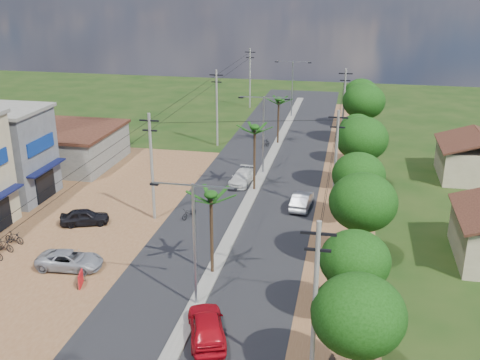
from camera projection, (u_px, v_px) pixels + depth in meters
The scene contains 36 objects.
ground at pixel (196, 306), 34.47m from camera, with size 160.00×160.00×0.00m, color black.
road at pixel (244, 211), 48.27m from camera, with size 12.00×110.00×0.04m, color black.
median at pixel (250, 198), 51.01m from camera, with size 1.00×90.00×0.18m, color #605E56.
dirt_lot_west at pixel (42, 230), 44.66m from camera, with size 18.00×46.00×0.04m, color brown.
dirt_shoulder_east at pixel (344, 219), 46.66m from camera, with size 5.00×90.00×0.03m, color brown.
shophouse_grey at pixel (1, 153), 50.08m from camera, with size 9.00×6.40×8.30m.
low_shed at pixel (68, 146), 59.85m from camera, with size 10.40×10.40×3.95m.
house_east_far at pixel (477, 155), 55.46m from camera, with size 7.60×7.50×4.60m.
tree_east_a at pixel (358, 315), 25.61m from camera, with size 4.40×4.40×6.37m.
tree_east_b at pixel (355, 261), 31.30m from camera, with size 4.00×4.00×5.83m.
tree_east_c at pixel (363, 202), 37.42m from camera, with size 4.60×4.60×6.83m.
tree_east_d at pixel (359, 175), 44.10m from camera, with size 4.20×4.20×6.13m.
tree_east_e at pixel (362, 139), 51.17m from camera, with size 4.80×4.80×7.14m.
tree_east_f at pixel (357, 129), 59.02m from camera, with size 3.80×3.80×5.52m.
tree_east_g at pixel (364, 101), 65.80m from camera, with size 5.00×5.00×7.38m.
tree_east_h at pixel (361, 93), 73.43m from camera, with size 4.40×4.40×6.52m.
palm_median_near at pixel (211, 198), 36.26m from camera, with size 2.00×2.00×6.15m.
palm_median_mid at pixel (255, 130), 50.86m from camera, with size 2.00×2.00×6.55m.
palm_median_far at pixel (279, 101), 65.81m from camera, with size 2.00×2.00×5.85m.
streetlight_near at pixel (194, 235), 32.83m from camera, with size 5.10×0.18×8.00m.
streetlight_mid at pixel (263, 128), 55.84m from camera, with size 5.10×0.18×8.00m.
streetlight_far at pixel (292, 84), 78.86m from camera, with size 5.10×0.18×8.00m.
utility_pole_w_b at pixel (152, 165), 45.21m from camera, with size 1.60×0.24×9.00m.
utility_pole_w_c at pixel (217, 106), 65.46m from camera, with size 1.60×0.24×9.00m.
utility_pole_w_d at pixel (250, 77), 84.79m from camera, with size 1.60×0.24×9.00m.
utility_pole_e_a at pixel (315, 305), 25.90m from camera, with size 1.60×0.24×9.00m.
utility_pole_e_b at pixel (336, 161), 46.15m from camera, with size 1.60×0.24×9.00m.
utility_pole_e_c at pixel (344, 104), 66.40m from camera, with size 1.60×0.24×9.00m.
car_red_near at pixel (207, 327), 31.01m from camera, with size 1.93×4.79×1.63m, color #9A0811.
car_silver_mid at pixel (302, 201), 48.71m from camera, with size 1.47×4.20×1.38m, color #989AA0.
car_white_far at pixel (242, 178), 54.43m from camera, with size 1.79×4.40×1.28m, color #B4B4B0.
car_parked_silver at pixel (70, 261), 38.60m from camera, with size 2.08×4.52×1.25m, color #989AA0.
car_parked_dark at pixel (85, 217), 45.46m from camera, with size 1.55×3.86×1.32m, color black.
moto_rider_west_a at pixel (189, 213), 46.71m from camera, with size 0.60×1.73×0.91m, color black.
moto_rider_west_b at pixel (266, 144), 66.09m from camera, with size 0.46×1.61×0.97m, color black.
roadside_sign at pixel (81, 279), 36.48m from camera, with size 0.39×1.17×1.00m.
Camera 1 is at (8.61, -28.60, 19.05)m, focal length 42.00 mm.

